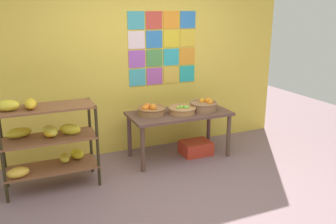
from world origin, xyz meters
The scene contains 8 objects.
ground centered at (0.00, 0.00, 0.00)m, with size 9.58×9.58×0.00m, color slate.
back_wall_with_art centered at (0.00, 1.82, 1.41)m, with size 4.62×0.07×2.82m.
banana_shelf_unit centered at (-1.46, 1.04, 0.63)m, with size 1.07×0.51×1.12m.
display_table centered at (0.36, 1.26, 0.58)m, with size 1.43×0.70×0.66m.
fruit_basket_right centered at (-0.04, 1.32, 0.73)m, with size 0.40×0.40×0.16m.
fruit_basket_back_left centered at (0.74, 1.22, 0.74)m, with size 0.40×0.40×0.17m.
fruit_basket_left centered at (0.38, 1.20, 0.72)m, with size 0.39×0.39×0.12m.
produce_crate_under_table centered at (0.62, 1.23, 0.10)m, with size 0.43×0.34×0.19m, color red.
Camera 1 is at (-1.72, -3.15, 2.08)m, focal length 38.45 mm.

